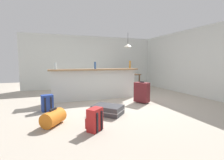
# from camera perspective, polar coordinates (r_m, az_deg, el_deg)

# --- Properties ---
(ground_plane) EXTENTS (13.00, 13.00, 0.05)m
(ground_plane) POSITION_cam_1_polar(r_m,az_deg,el_deg) (5.51, 1.57, -7.20)
(ground_plane) COLOR #ADA393
(wall_back) EXTENTS (6.60, 0.10, 2.50)m
(wall_back) POSITION_cam_1_polar(r_m,az_deg,el_deg) (8.27, -6.22, 6.13)
(wall_back) COLOR silver
(wall_back) RESTS_ON ground_plane
(wall_right) EXTENTS (0.10, 6.00, 2.50)m
(wall_right) POSITION_cam_1_polar(r_m,az_deg,el_deg) (7.29, 23.69, 5.66)
(wall_right) COLOR silver
(wall_right) RESTS_ON ground_plane
(partition_half_wall) EXTENTS (2.80, 0.20, 0.98)m
(partition_half_wall) POSITION_cam_1_polar(r_m,az_deg,el_deg) (5.56, -5.70, -1.70)
(partition_half_wall) COLOR silver
(partition_half_wall) RESTS_ON ground_plane
(bar_countertop) EXTENTS (2.96, 0.40, 0.05)m
(bar_countertop) POSITION_cam_1_polar(r_m,az_deg,el_deg) (5.51, -5.75, 3.62)
(bar_countertop) COLOR #93704C
(bar_countertop) RESTS_ON partition_half_wall
(bottle_clear) EXTENTS (0.07, 0.07, 0.20)m
(bottle_clear) POSITION_cam_1_polar(r_m,az_deg,el_deg) (5.26, -18.87, 4.59)
(bottle_clear) COLOR silver
(bottle_clear) RESTS_ON bar_countertop
(bottle_blue) EXTENTS (0.06, 0.06, 0.23)m
(bottle_blue) POSITION_cam_1_polar(r_m,az_deg,el_deg) (5.46, -5.85, 5.05)
(bottle_blue) COLOR #284C89
(bottle_blue) RESTS_ON bar_countertop
(bottle_amber) EXTENTS (0.06, 0.06, 0.27)m
(bottle_amber) POSITION_cam_1_polar(r_m,az_deg,el_deg) (5.99, 6.20, 5.34)
(bottle_amber) COLOR #9E661E
(bottle_amber) RESTS_ON bar_countertop
(dining_table) EXTENTS (1.10, 0.80, 0.74)m
(dining_table) POSITION_cam_1_polar(r_m,az_deg,el_deg) (7.25, 4.73, 1.37)
(dining_table) COLOR #4C331E
(dining_table) RESTS_ON ground_plane
(dining_chair_near_partition) EXTENTS (0.44, 0.44, 0.93)m
(dining_chair_near_partition) POSITION_cam_1_polar(r_m,az_deg,el_deg) (6.78, 5.71, -0.08)
(dining_chair_near_partition) COLOR #4C331E
(dining_chair_near_partition) RESTS_ON ground_plane
(dining_chair_far_side) EXTENTS (0.48, 0.48, 0.93)m
(dining_chair_far_side) POSITION_cam_1_polar(r_m,az_deg,el_deg) (7.74, 3.29, 0.71)
(dining_chair_far_side) COLOR #4C331E
(dining_chair_far_side) RESTS_ON ground_plane
(pendant_lamp) EXTENTS (0.34, 0.34, 0.65)m
(pendant_lamp) POSITION_cam_1_polar(r_m,az_deg,el_deg) (7.28, 5.49, 11.80)
(pendant_lamp) COLOR black
(suitcase_flat_charcoal) EXTENTS (0.84, 0.84, 0.22)m
(suitcase_flat_charcoal) POSITION_cam_1_polar(r_m,az_deg,el_deg) (4.03, -1.49, -10.23)
(suitcase_flat_charcoal) COLOR #38383D
(suitcase_flat_charcoal) RESTS_ON ground_plane
(backpack_red) EXTENTS (0.34, 0.34, 0.42)m
(backpack_red) POSITION_cam_1_polar(r_m,az_deg,el_deg) (3.11, -6.05, -13.51)
(backpack_red) COLOR red
(backpack_red) RESTS_ON ground_plane
(suitcase_upright_maroon) EXTENTS (0.43, 0.50, 0.67)m
(suitcase_upright_maroon) POSITION_cam_1_polar(r_m,az_deg,el_deg) (5.17, 10.24, -4.16)
(suitcase_upright_maroon) COLOR maroon
(suitcase_upright_maroon) RESTS_ON ground_plane
(duffel_bag_orange) EXTENTS (0.52, 0.56, 0.34)m
(duffel_bag_orange) POSITION_cam_1_polar(r_m,az_deg,el_deg) (3.55, -19.57, -12.19)
(duffel_bag_orange) COLOR orange
(duffel_bag_orange) RESTS_ON ground_plane
(backpack_blue) EXTENTS (0.31, 0.29, 0.42)m
(backpack_blue) POSITION_cam_1_polar(r_m,az_deg,el_deg) (4.58, -21.44, -7.45)
(backpack_blue) COLOR #233D93
(backpack_blue) RESTS_ON ground_plane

